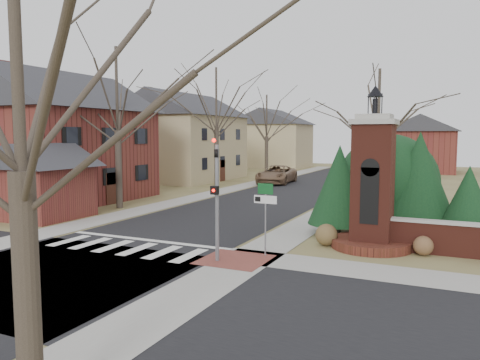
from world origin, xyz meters
The scene contains 29 objects.
ground centered at (0.00, 0.00, 0.00)m, with size 120.00×120.00×0.00m, color brown.
main_street centered at (0.00, 22.00, 0.01)m, with size 8.00×70.00×0.01m, color black.
cross_street centered at (0.00, -3.00, 0.01)m, with size 120.00×8.00×0.01m, color black.
crosswalk_zone centered at (0.00, 0.80, 0.01)m, with size 8.00×2.20×0.02m, color silver.
stop_bar centered at (0.00, 2.30, 0.01)m, with size 8.00×0.35×0.02m, color silver.
sidewalk_right_main centered at (5.20, 22.00, 0.01)m, with size 2.00×60.00×0.02m, color gray.
sidewalk_left centered at (-5.20, 22.00, 0.01)m, with size 2.00×60.00×0.02m, color gray.
curb_apron centered at (4.80, 1.00, 0.01)m, with size 2.40×2.40×0.02m, color brown.
traffic_signal_pole centered at (4.30, 0.57, 2.59)m, with size 0.28×0.41×4.50m.
sign_post centered at (5.59, 1.99, 1.95)m, with size 0.90×0.07×2.75m.
brick_gate_monument centered at (9.00, 4.99, 2.17)m, with size 3.20×3.20×6.47m.
house_brick_left centered at (-13.01, 9.99, 4.66)m, with size 9.80×11.80×9.42m.
house_stucco_left centered at (-13.50, 27.00, 4.59)m, with size 9.80×12.80×9.28m.
garage_left centered at (-8.52, 4.49, 2.24)m, with size 4.80×4.80×4.29m.
house_distant_left centered at (-12.01, 48.00, 4.25)m, with size 10.80×8.80×8.53m.
house_distant_right centered at (7.99, 47.99, 3.65)m, with size 8.80×8.80×7.30m.
evergreen_near centered at (7.20, 7.00, 2.30)m, with size 2.80×2.80×4.10m.
evergreen_mid centered at (10.50, 8.20, 2.60)m, with size 3.40×3.40×4.70m.
evergreen_far centered at (12.50, 7.20, 1.90)m, with size 2.40×2.40×3.30m.
evergreen_mass centered at (9.00, 9.50, 2.40)m, with size 4.80×4.80×4.80m, color black.
bare_tree_0 centered at (-7.00, 9.00, 7.70)m, with size 8.05×8.05×11.15m.
bare_tree_1 centered at (-7.00, 22.00, 8.03)m, with size 8.40×8.40×11.64m.
bare_tree_2 centered at (-7.50, 35.00, 7.03)m, with size 7.35×7.35×10.19m.
bare_tree_3 centered at (7.50, 16.00, 6.69)m, with size 7.00×7.00×9.70m.
bare_tree_4 centered at (6.00, -9.00, 6.35)m, with size 6.65×6.65×9.21m.
pickup_truck centered at (-3.40, 27.28, 0.84)m, with size 2.79×6.06×1.68m, color brown.
distant_car centered at (3.40, 47.32, 0.75)m, with size 1.59×4.56×1.50m, color #2E3035.
dry_shrub_left centered at (7.26, 4.60, 0.45)m, with size 0.91×0.91×0.91m, color brown.
dry_shrub_right centered at (10.98, 4.60, 0.37)m, with size 0.75×0.75×0.75m, color brown.
Camera 1 is at (12.00, -14.02, 4.53)m, focal length 35.00 mm.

